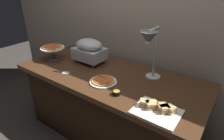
% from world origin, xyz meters
% --- Properties ---
extents(ground_plane, '(8.00, 8.00, 0.00)m').
position_xyz_m(ground_plane, '(0.00, 0.00, 0.00)').
color(ground_plane, '#38332D').
extents(back_wall, '(4.40, 0.04, 2.40)m').
position_xyz_m(back_wall, '(0.00, 0.50, 1.20)').
color(back_wall, tan).
rests_on(back_wall, ground_plane).
extents(buffet_table, '(1.90, 0.84, 0.76)m').
position_xyz_m(buffet_table, '(0.00, 0.00, 0.39)').
color(buffet_table, '#422816').
rests_on(buffet_table, ground_plane).
extents(chafing_dish, '(0.34, 0.24, 0.27)m').
position_xyz_m(chafing_dish, '(-0.34, 0.10, 0.91)').
color(chafing_dish, '#B7BABF').
rests_on(chafing_dish, buffet_table).
extents(heat_lamp, '(0.15, 0.32, 0.49)m').
position_xyz_m(heat_lamp, '(0.39, 0.05, 1.14)').
color(heat_lamp, '#B7BABF').
rests_on(heat_lamp, buffet_table).
extents(pizza_plate_front, '(0.25, 0.25, 0.03)m').
position_xyz_m(pizza_plate_front, '(0.07, -0.17, 0.77)').
color(pizza_plate_front, white).
rests_on(pizza_plate_front, buffet_table).
extents(pizza_plate_center, '(0.27, 0.27, 0.16)m').
position_xyz_m(pizza_plate_center, '(-0.74, -0.08, 0.89)').
color(pizza_plate_center, '#595B60').
rests_on(pizza_plate_center, buffet_table).
extents(sandwich_platter, '(0.32, 0.25, 0.06)m').
position_xyz_m(sandwich_platter, '(0.64, -0.27, 0.78)').
color(sandwich_platter, white).
rests_on(sandwich_platter, buffet_table).
extents(sauce_cup_near, '(0.07, 0.07, 0.04)m').
position_xyz_m(sauce_cup_near, '(0.28, -0.27, 0.78)').
color(sauce_cup_near, black).
rests_on(sauce_cup_near, buffet_table).
extents(serving_spatula, '(0.17, 0.10, 0.01)m').
position_xyz_m(serving_spatula, '(-0.39, -0.26, 0.76)').
color(serving_spatula, '#B7BABF').
rests_on(serving_spatula, buffet_table).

